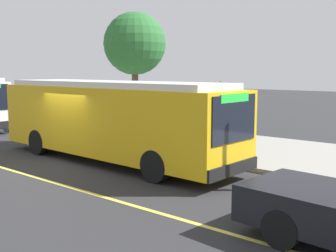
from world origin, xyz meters
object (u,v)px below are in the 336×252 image
waiting_bench (185,131)px  pedestrian_commuter (151,121)px  transit_bus_main (112,118)px  route_sign_post (220,109)px

waiting_bench → pedestrian_commuter: pedestrian_commuter is taller
transit_bus_main → pedestrian_commuter: size_ratio=6.30×
waiting_bench → route_sign_post: size_ratio=0.57×
transit_bus_main → route_sign_post: size_ratio=3.80×
waiting_bench → pedestrian_commuter: size_ratio=0.95×
waiting_bench → pedestrian_commuter: (-1.01, -1.20, 0.48)m
transit_bus_main → waiting_bench: bearing=91.4°
transit_bus_main → route_sign_post: 3.95m
waiting_bench → transit_bus_main: bearing=-88.6°
route_sign_post → pedestrian_commuter: route_sign_post is taller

